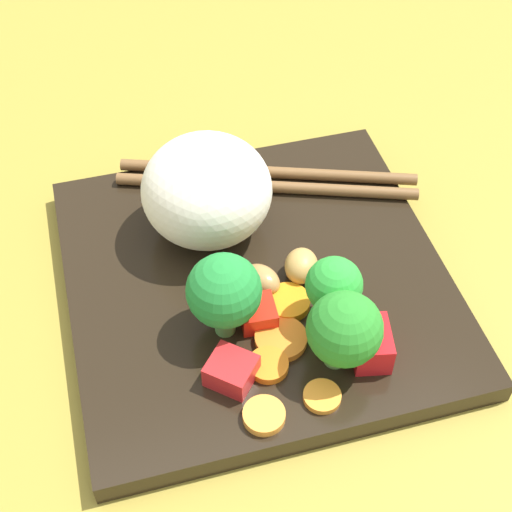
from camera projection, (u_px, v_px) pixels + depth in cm
name	position (u px, v px, depth cm)	size (l,w,h in cm)	color
ground_plane	(257.00, 298.00, 50.78)	(110.00, 110.00, 2.00)	olive
square_plate	(257.00, 281.00, 49.43)	(24.33, 24.33, 1.61)	black
rice_mound	(207.00, 190.00, 48.90)	(8.59, 8.62, 7.15)	white
broccoli_floret_0	(333.00, 287.00, 44.07)	(3.44, 3.44, 5.06)	#71B85E
broccoli_floret_1	(344.00, 330.00, 41.93)	(4.40, 4.40, 5.42)	#629C4A
broccoli_floret_2	(224.00, 292.00, 43.43)	(4.49, 4.49, 5.77)	#579B47
carrot_slice_0	(268.00, 365.00, 43.79)	(2.40, 2.40, 0.53)	orange
carrot_slice_1	(282.00, 338.00, 45.07)	(3.19, 3.19, 0.51)	orange
carrot_slice_2	(264.00, 415.00, 41.56)	(2.40, 2.40, 0.55)	#FB9936
carrot_slice_3	(362.00, 321.00, 45.91)	(2.16, 2.16, 0.55)	orange
carrot_slice_4	(288.00, 302.00, 46.85)	(2.81, 2.81, 0.61)	orange
carrot_slice_5	(322.00, 396.00, 42.45)	(2.18, 2.18, 0.41)	orange
pepper_chunk_0	(231.00, 371.00, 42.92)	(2.42, 2.60, 1.56)	red
pepper_chunk_1	(258.00, 313.00, 45.76)	(2.29, 2.16, 1.43)	red
pepper_chunk_2	(371.00, 344.00, 43.81)	(3.05, 2.14, 2.15)	red
chicken_piece_0	(261.00, 280.00, 47.46)	(2.64, 1.91, 1.58)	#B08148
chicken_piece_2	(301.00, 266.00, 47.97)	(2.64, 2.15, 1.96)	tan
chopstick_pair	(267.00, 179.00, 54.26)	(9.52, 21.27, 0.85)	brown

